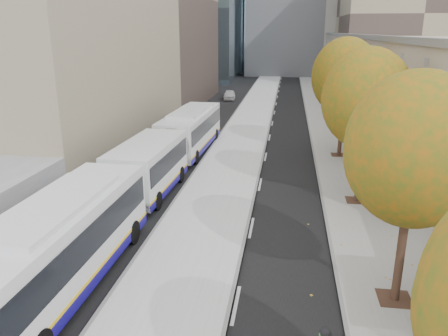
# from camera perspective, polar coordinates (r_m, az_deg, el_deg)

# --- Properties ---
(bus_platform) EXTENTS (4.25, 150.00, 0.15)m
(bus_platform) POSITION_cam_1_polar(r_m,az_deg,el_deg) (36.56, 2.39, 3.87)
(bus_platform) COLOR #B8B8B8
(bus_platform) RESTS_ON ground
(sidewalk) EXTENTS (4.75, 150.00, 0.08)m
(sidewalk) POSITION_cam_1_polar(r_m,az_deg,el_deg) (36.65, 14.95, 3.26)
(sidewalk) COLOR gray
(sidewalk) RESTS_ON ground
(building_tan) EXTENTS (18.00, 92.00, 8.00)m
(building_tan) POSITION_cam_1_polar(r_m,az_deg,el_deg) (66.41, 22.55, 12.16)
(building_tan) COLOR gray
(building_tan) RESTS_ON ground
(tree_c) EXTENTS (4.20, 4.20, 7.28)m
(tree_c) POSITION_cam_1_polar(r_m,az_deg,el_deg) (14.30, 23.64, 2.14)
(tree_c) COLOR #331F14
(tree_c) RESTS_ON sidewalk
(tree_d) EXTENTS (4.40, 4.40, 7.60)m
(tree_d) POSITION_cam_1_polar(r_m,az_deg,el_deg) (22.90, 18.10, 8.58)
(tree_d) COLOR #331F14
(tree_d) RESTS_ON sidewalk
(tree_e) EXTENTS (4.60, 4.60, 7.92)m
(tree_e) POSITION_cam_1_polar(r_m,az_deg,el_deg) (31.72, 15.56, 11.46)
(tree_e) COLOR #331F14
(tree_e) RESTS_ON sidewalk
(bus_far) EXTENTS (3.18, 17.65, 2.93)m
(bus_far) POSITION_cam_1_polar(r_m,az_deg,el_deg) (29.12, -6.30, 3.32)
(bus_far) COLOR silver
(bus_far) RESTS_ON ground
(distant_car) EXTENTS (1.80, 3.77, 1.25)m
(distant_car) POSITION_cam_1_polar(r_m,az_deg,el_deg) (58.18, 0.72, 9.53)
(distant_car) COLOR silver
(distant_car) RESTS_ON ground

